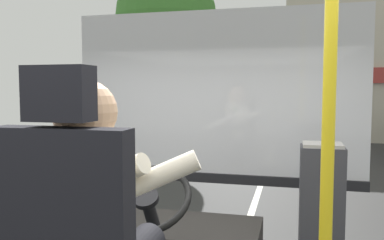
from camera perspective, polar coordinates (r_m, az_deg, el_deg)
ground at (r=10.76m, az=10.60°, el=-7.13°), size 18.00×44.00×0.06m
bus_driver at (r=1.61m, az=-13.87°, el=-13.04°), size 0.75×0.58×0.82m
handrail_pole at (r=1.41m, az=19.01°, el=-2.83°), size 0.04×0.04×2.21m
fare_box at (r=2.64m, az=18.04°, el=-13.50°), size 0.26×0.23×0.95m
windshield_panel at (r=3.41m, az=3.28°, el=0.54°), size 2.50×0.08×1.48m
street_tree at (r=12.35m, az=-3.71°, el=14.31°), size 3.05×3.05×5.79m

